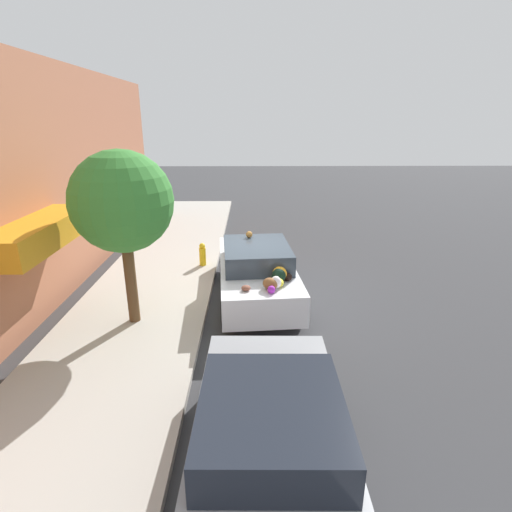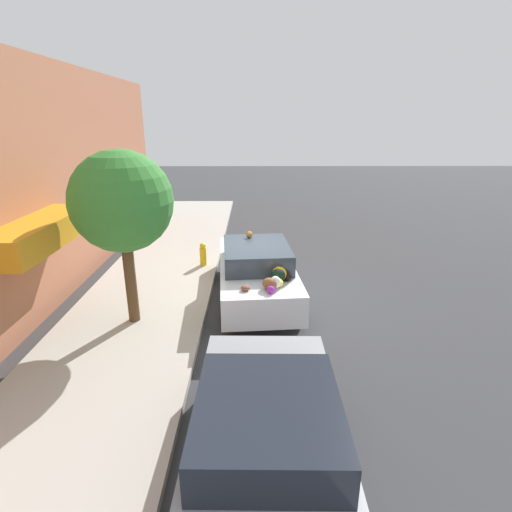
{
  "view_description": "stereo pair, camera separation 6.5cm",
  "coord_description": "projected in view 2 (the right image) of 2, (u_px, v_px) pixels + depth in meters",
  "views": [
    {
      "loc": [
        -9.42,
        0.05,
        4.4
      ],
      "look_at": [
        0.0,
        -0.08,
        1.14
      ],
      "focal_mm": 28.0,
      "sensor_mm": 36.0,
      "label": 1
    },
    {
      "loc": [
        -9.42,
        -0.02,
        4.4
      ],
      "look_at": [
        0.0,
        -0.08,
        1.14
      ],
      "focal_mm": 28.0,
      "sensor_mm": 36.0,
      "label": 2
    }
  ],
  "objects": [
    {
      "name": "fire_hydrant",
      "position": [
        203.0,
        254.0,
        12.1
      ],
      "size": [
        0.2,
        0.2,
        0.7
      ],
      "color": "gold",
      "rests_on": "sidewalk_curb"
    },
    {
      "name": "sidewalk_curb",
      "position": [
        149.0,
        295.0,
        10.3
      ],
      "size": [
        24.0,
        3.2,
        0.15
      ],
      "color": "#B2ADA3",
      "rests_on": "ground"
    },
    {
      "name": "parked_car_plain",
      "position": [
        267.0,
        442.0,
        4.73
      ],
      "size": [
        4.11,
        1.93,
        1.47
      ],
      "rotation": [
        0.0,
        0.0,
        -0.02
      ],
      "color": "gray",
      "rests_on": "ground"
    },
    {
      "name": "ground_plane",
      "position": [
        253.0,
        297.0,
        10.34
      ],
      "size": [
        60.0,
        60.0,
        0.0
      ],
      "primitive_type": "plane",
      "color": "#38383A"
    },
    {
      "name": "building_facade",
      "position": [
        42.0,
        189.0,
        9.31
      ],
      "size": [
        18.0,
        1.2,
        5.76
      ],
      "color": "#B26B4C",
      "rests_on": "ground"
    },
    {
      "name": "street_tree",
      "position": [
        122.0,
        202.0,
        8.03
      ],
      "size": [
        2.07,
        2.07,
        3.7
      ],
      "color": "brown",
      "rests_on": "sidewalk_curb"
    },
    {
      "name": "art_car",
      "position": [
        256.0,
        271.0,
        10.03
      ],
      "size": [
        4.58,
        2.13,
        1.65
      ],
      "rotation": [
        0.0,
        0.0,
        0.08
      ],
      "color": "silver",
      "rests_on": "ground"
    }
  ]
}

